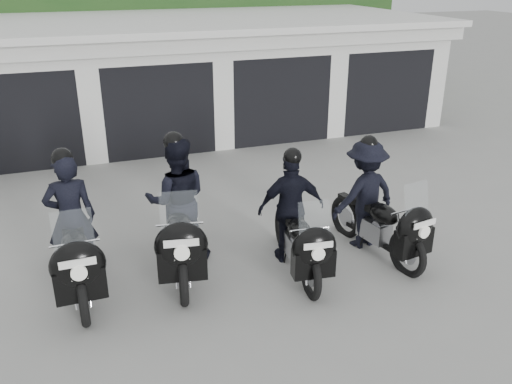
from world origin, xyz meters
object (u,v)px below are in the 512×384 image
object	(u,v)px
police_bike_a	(74,237)
police_bike_b	(178,212)
police_bike_c	(294,218)
police_bike_d	(371,202)

from	to	relation	value
police_bike_a	police_bike_b	world-z (taller)	police_bike_b
police_bike_b	police_bike_c	bearing A→B (deg)	-9.48
police_bike_b	police_bike_d	bearing A→B (deg)	0.26
police_bike_a	police_bike_c	world-z (taller)	police_bike_a
police_bike_c	police_bike_a	bearing A→B (deg)	179.25
police_bike_b	police_bike_d	world-z (taller)	police_bike_b
police_bike_b	police_bike_c	distance (m)	1.74
police_bike_a	police_bike_b	bearing A→B (deg)	4.96
police_bike_a	police_bike_c	xyz separation A→B (m)	(3.14, -0.42, -0.02)
police_bike_c	police_bike_d	size ratio (longest dim) A/B	0.98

